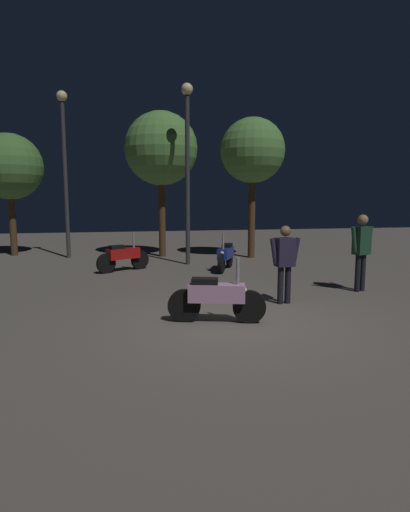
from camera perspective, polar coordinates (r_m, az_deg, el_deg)
name	(u,v)px	position (r m, az deg, el deg)	size (l,w,h in m)	color
ground_plane	(239,323)	(7.22, 4.62, -9.03)	(40.00, 40.00, 0.00)	#605951
motorcycle_pink_foreground	(216,297)	(7.15, 1.54, -5.54)	(1.63, 0.53, 1.11)	black
motorcycle_blue_parked_left	(226,255)	(12.28, 2.81, 0.10)	(0.83, 1.53, 1.11)	black
motorcycle_red_parked_right	(123,256)	(12.34, -10.96, 0.00)	(1.49, 0.90, 1.11)	black
person_rider_beside	(362,246)	(10.05, 20.34, 1.31)	(0.66, 0.34, 1.73)	black
person_bystander_far	(285,258)	(8.47, 10.71, -0.27)	(0.66, 0.27, 1.55)	black
streetlamp_near	(187,153)	(13.35, -2.39, 13.70)	(0.36, 0.36, 5.51)	#38383D
streetlamp_far	(64,155)	(15.58, -18.42, 12.75)	(0.36, 0.36, 5.65)	#38383D
tree_left_bg	(161,149)	(15.25, -5.94, 14.11)	(2.54, 2.54, 5.06)	#4C331E
tree_center_bg	(253,151)	(14.97, 6.43, 13.83)	(2.21, 2.21, 4.80)	#4C331E
tree_right_bg	(9,167)	(16.89, -24.88, 10.81)	(2.34, 2.34, 4.37)	#4C331E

